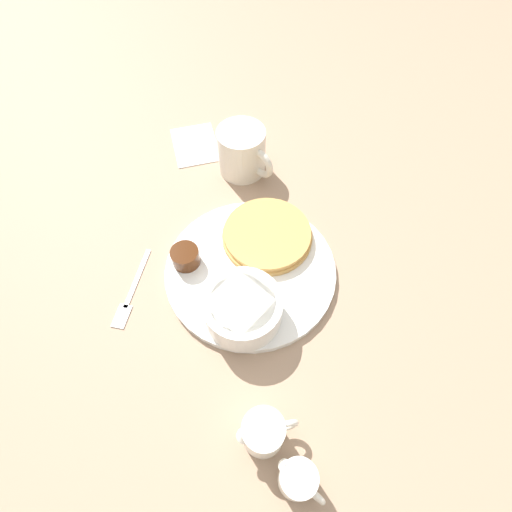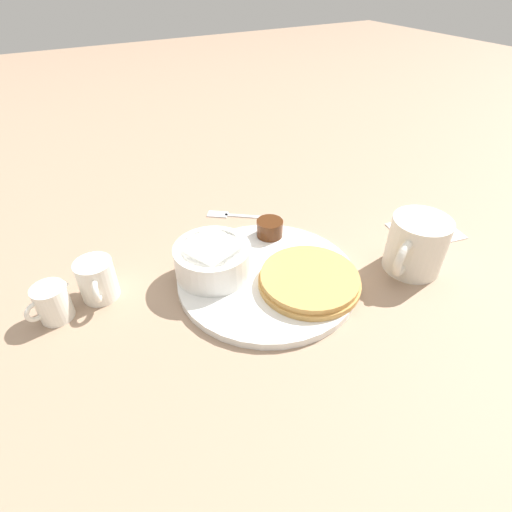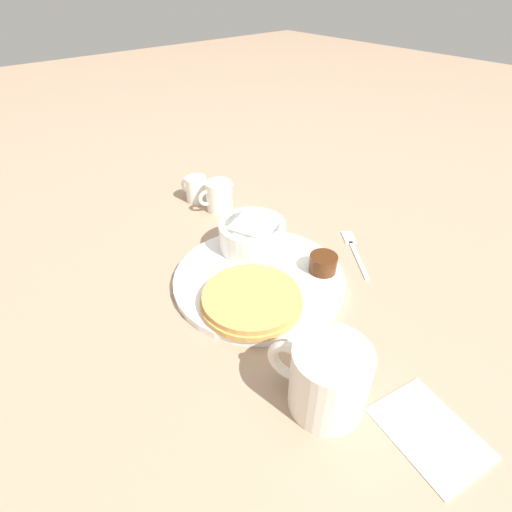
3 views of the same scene
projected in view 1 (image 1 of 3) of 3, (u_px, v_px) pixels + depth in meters
ground_plane at (251, 272)px, 0.64m from camera, size 4.00×4.00×0.00m
plate at (250, 270)px, 0.63m from camera, size 0.27×0.27×0.01m
pancake_stack at (267, 235)px, 0.65m from camera, size 0.15×0.15×0.02m
bowl at (243, 308)px, 0.57m from camera, size 0.11×0.11×0.05m
syrup_cup at (185, 257)px, 0.62m from camera, size 0.04×0.04×0.03m
butter_ramekin at (230, 322)px, 0.56m from camera, size 0.05×0.05×0.04m
coffee_mug at (243, 152)px, 0.72m from camera, size 0.12×0.09×0.09m
creamer_pitcher_near at (264, 432)px, 0.48m from camera, size 0.05×0.08×0.06m
creamer_pitcher_far at (298, 480)px, 0.46m from camera, size 0.06×0.04×0.05m
fork at (130, 296)px, 0.61m from camera, size 0.12×0.09×0.00m
napkin at (195, 144)px, 0.79m from camera, size 0.13×0.10×0.00m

